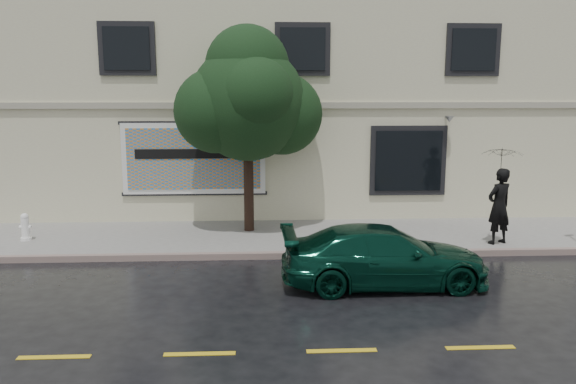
{
  "coord_description": "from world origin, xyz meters",
  "views": [
    {
      "loc": [
        -1.24,
        -11.61,
        3.97
      ],
      "look_at": [
        -0.56,
        2.2,
        1.51
      ],
      "focal_mm": 35.0,
      "sensor_mm": 36.0,
      "label": 1
    }
  ],
  "objects_px": {
    "pedestrian": "(499,206)",
    "street_tree": "(248,103)",
    "car": "(384,256)",
    "fire_hydrant": "(25,227)"
  },
  "relations": [
    {
      "from": "street_tree",
      "to": "fire_hydrant",
      "type": "bearing_deg",
      "value": -172.35
    },
    {
      "from": "street_tree",
      "to": "fire_hydrant",
      "type": "relative_size",
      "value": 7.11
    },
    {
      "from": "street_tree",
      "to": "pedestrian",
      "type": "bearing_deg",
      "value": -15.08
    },
    {
      "from": "street_tree",
      "to": "fire_hydrant",
      "type": "distance_m",
      "value": 6.69
    },
    {
      "from": "car",
      "to": "pedestrian",
      "type": "distance_m",
      "value": 4.35
    },
    {
      "from": "car",
      "to": "fire_hydrant",
      "type": "relative_size",
      "value": 5.93
    },
    {
      "from": "car",
      "to": "street_tree",
      "type": "bearing_deg",
      "value": 32.93
    },
    {
      "from": "pedestrian",
      "to": "street_tree",
      "type": "xyz_separation_m",
      "value": [
        -6.38,
        1.72,
        2.56
      ]
    },
    {
      "from": "car",
      "to": "street_tree",
      "type": "distance_m",
      "value": 6.0
    },
    {
      "from": "street_tree",
      "to": "car",
      "type": "bearing_deg",
      "value": -55.95
    }
  ]
}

